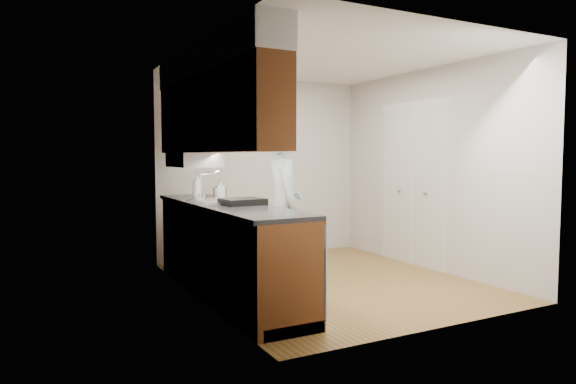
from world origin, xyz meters
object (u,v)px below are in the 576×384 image
object	(u,v)px
person	(283,196)
soda_can	(224,192)
steel_can	(216,193)
dish_rack	(243,202)
soap_bottle_a	(197,186)
soap_bottle_b	(220,189)

from	to	relation	value
person	soda_can	distance (m)	0.77
steel_can	dish_rack	world-z (taller)	steel_can
person	dish_rack	bearing A→B (deg)	132.93
person	steel_can	xyz separation A→B (m)	(-0.57, 0.58, 0.01)
soap_bottle_a	dish_rack	xyz separation A→B (m)	(0.19, -0.83, -0.12)
soap_bottle_a	steel_can	xyz separation A→B (m)	(0.24, 0.08, -0.09)
person	soda_can	bearing A→B (deg)	51.40
steel_can	soap_bottle_a	bearing A→B (deg)	-162.75
soap_bottle_a	soda_can	bearing A→B (deg)	18.68
person	steel_can	world-z (taller)	person
steel_can	person	bearing A→B (deg)	-45.43
soap_bottle_a	steel_can	bearing A→B (deg)	17.25
soap_bottle_b	steel_can	world-z (taller)	soap_bottle_b
soap_bottle_a	soda_can	world-z (taller)	soap_bottle_a
person	soda_can	world-z (taller)	person
dish_rack	soap_bottle_b	bearing A→B (deg)	78.45
person	soap_bottle_a	size ratio (longest dim) A/B	6.59
soda_can	dish_rack	bearing A→B (deg)	-99.60
person	soap_bottle_b	distance (m)	0.78
soap_bottle_a	dish_rack	bearing A→B (deg)	-76.97
soap_bottle_a	dish_rack	world-z (taller)	soap_bottle_a
soda_can	dish_rack	distance (m)	0.96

